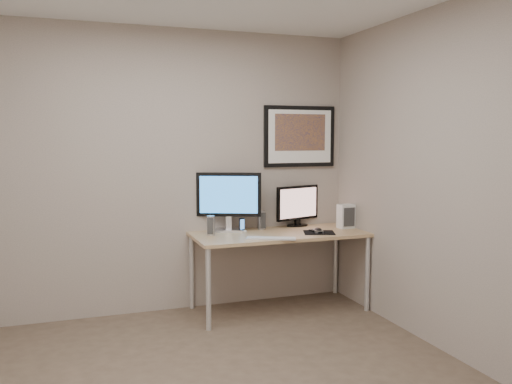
# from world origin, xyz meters

# --- Properties ---
(room) EXTENTS (3.60, 3.60, 3.60)m
(room) POSITION_xyz_m (0.00, 0.45, 1.64)
(room) COLOR white
(room) RESTS_ON ground
(desk) EXTENTS (1.60, 0.70, 0.73)m
(desk) POSITION_xyz_m (1.00, 1.35, 0.66)
(desk) COLOR olive
(desk) RESTS_ON floor
(framed_art) EXTENTS (0.75, 0.04, 0.60)m
(framed_art) POSITION_xyz_m (1.35, 1.68, 1.62)
(framed_art) COLOR black
(framed_art) RESTS_ON room
(monitor_large) EXTENTS (0.58, 0.29, 0.55)m
(monitor_large) POSITION_xyz_m (0.59, 1.59, 1.04)
(monitor_large) COLOR #B1B1B6
(monitor_large) RESTS_ON desk
(monitor_tv) EXTENTS (0.50, 0.18, 0.40)m
(monitor_tv) POSITION_xyz_m (1.31, 1.63, 0.95)
(monitor_tv) COLOR black
(monitor_tv) RESTS_ON desk
(speaker_left) EXTENTS (0.09, 0.09, 0.18)m
(speaker_left) POSITION_xyz_m (0.37, 1.44, 0.82)
(speaker_left) COLOR #B1B1B6
(speaker_left) RESTS_ON desk
(speaker_right) EXTENTS (0.08, 0.08, 0.18)m
(speaker_right) POSITION_xyz_m (0.91, 1.57, 0.82)
(speaker_right) COLOR #B1B1B6
(speaker_right) RESTS_ON desk
(phone_dock) EXTENTS (0.08, 0.08, 0.14)m
(phone_dock) POSITION_xyz_m (0.68, 1.49, 0.80)
(phone_dock) COLOR black
(phone_dock) RESTS_ON desk
(keyboard) EXTENTS (0.44, 0.29, 0.02)m
(keyboard) POSITION_xyz_m (0.82, 1.09, 0.74)
(keyboard) COLOR #BCBCC1
(keyboard) RESTS_ON desk
(mousepad) EXTENTS (0.35, 0.33, 0.00)m
(mousepad) POSITION_xyz_m (1.35, 1.23, 0.73)
(mousepad) COLOR black
(mousepad) RESTS_ON desk
(mouse) EXTENTS (0.09, 0.13, 0.04)m
(mouse) POSITION_xyz_m (1.35, 1.24, 0.75)
(mouse) COLOR black
(mouse) RESTS_ON mousepad
(remote) EXTENTS (0.08, 0.17, 0.02)m
(remote) POSITION_xyz_m (1.33, 1.26, 0.74)
(remote) COLOR black
(remote) RESTS_ON desk
(fan_unit) EXTENTS (0.16, 0.12, 0.23)m
(fan_unit) POSITION_xyz_m (1.71, 1.38, 0.85)
(fan_unit) COLOR silver
(fan_unit) RESTS_ON desk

